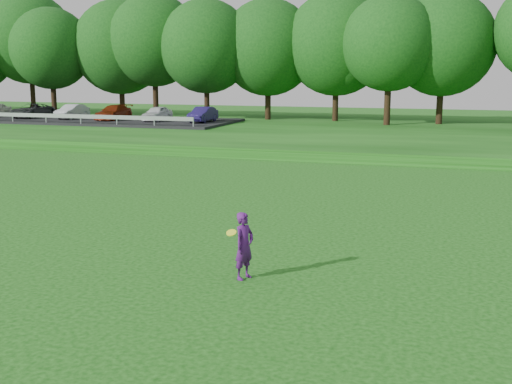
% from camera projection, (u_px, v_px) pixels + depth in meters
% --- Properties ---
extents(ground, '(140.00, 140.00, 0.00)m').
position_uv_depth(ground, '(214.00, 268.00, 15.95)').
color(ground, '#11420C').
rests_on(ground, ground).
extents(berm, '(130.00, 30.00, 0.60)m').
position_uv_depth(berm, '(382.00, 132.00, 47.67)').
color(berm, '#11420C').
rests_on(berm, ground).
extents(walking_path, '(130.00, 1.60, 0.04)m').
position_uv_depth(walking_path, '(350.00, 161.00, 34.64)').
color(walking_path, gray).
rests_on(walking_path, ground).
extents(treeline, '(104.00, 7.00, 15.00)m').
position_uv_depth(treeline, '(392.00, 28.00, 49.95)').
color(treeline, '#0E3F10').
rests_on(treeline, berm).
extents(parking_lot, '(24.00, 9.00, 1.38)m').
position_uv_depth(parking_lot, '(88.00, 116.00, 53.76)').
color(parking_lot, black).
rests_on(parking_lot, berm).
extents(woman, '(0.64, 0.68, 1.60)m').
position_uv_depth(woman, '(244.00, 246.00, 15.02)').
color(woman, '#501667').
rests_on(woman, ground).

